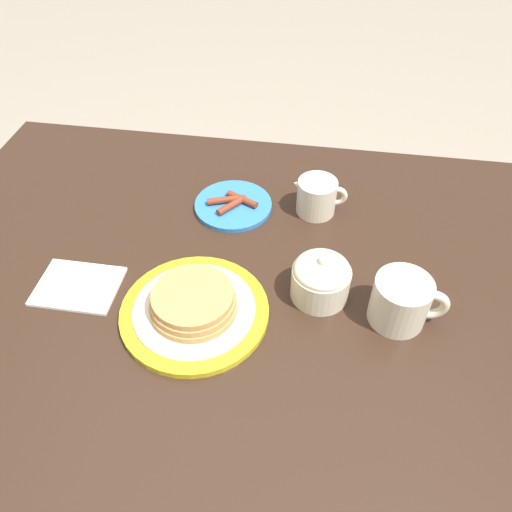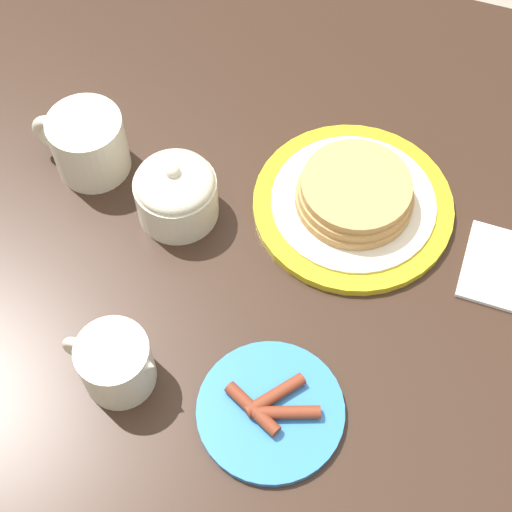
% 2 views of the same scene
% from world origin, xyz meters
% --- Properties ---
extents(ground_plane, '(8.00, 8.00, 0.00)m').
position_xyz_m(ground_plane, '(0.00, 0.00, 0.00)').
color(ground_plane, gray).
extents(dining_table, '(1.24, 0.96, 0.72)m').
position_xyz_m(dining_table, '(0.00, 0.00, 0.61)').
color(dining_table, '#332116').
rests_on(dining_table, ground_plane).
extents(pancake_plate, '(0.25, 0.25, 0.05)m').
position_xyz_m(pancake_plate, '(-0.04, -0.06, 0.74)').
color(pancake_plate, gold).
rests_on(pancake_plate, dining_table).
extents(side_plate_bacon, '(0.16, 0.16, 0.02)m').
position_xyz_m(side_plate_bacon, '(-0.03, 0.22, 0.73)').
color(side_plate_bacon, '#337AC6').
rests_on(side_plate_bacon, dining_table).
extents(coffee_mug, '(0.12, 0.09, 0.08)m').
position_xyz_m(coffee_mug, '(0.29, -0.01, 0.76)').
color(coffee_mug, beige).
rests_on(coffee_mug, dining_table).
extents(creamer_pitcher, '(0.11, 0.08, 0.08)m').
position_xyz_m(creamer_pitcher, '(0.13, 0.24, 0.76)').
color(creamer_pitcher, beige).
rests_on(creamer_pitcher, dining_table).
extents(sugar_bowl, '(0.10, 0.10, 0.09)m').
position_xyz_m(sugar_bowl, '(0.16, 0.02, 0.76)').
color(sugar_bowl, beige).
rests_on(sugar_bowl, dining_table).
extents(napkin, '(0.14, 0.11, 0.01)m').
position_xyz_m(napkin, '(-0.26, -0.03, 0.72)').
color(napkin, white).
rests_on(napkin, dining_table).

